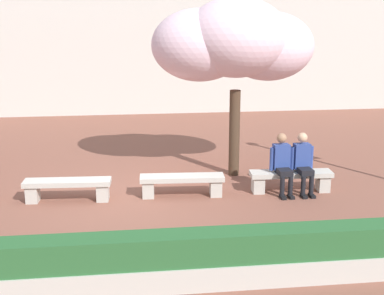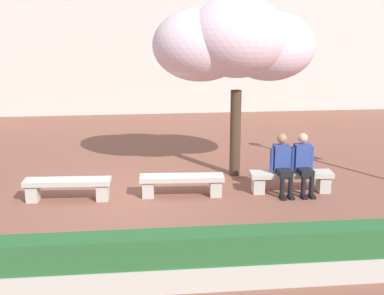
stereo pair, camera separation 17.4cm
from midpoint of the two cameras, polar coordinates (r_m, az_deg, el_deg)
ground_plane at (r=11.29m, az=-7.49°, el=-5.40°), size 100.00×100.00×0.00m
building_facade at (r=21.99m, az=-7.77°, el=13.66°), size 28.00×4.00×7.13m
stone_bench_near_west at (r=11.27m, az=-13.56°, el=-4.10°), size 1.78×0.52×0.45m
stone_bench_center at (r=11.24m, az=-1.51°, el=-3.74°), size 1.78×0.52×0.45m
stone_bench_near_east at (r=11.70m, az=10.08°, el=-3.23°), size 1.78×0.52×0.45m
person_seated_left at (r=11.47m, az=9.18°, el=-1.48°), size 0.51×0.70×1.29m
person_seated_right at (r=11.61m, az=11.33°, el=-1.39°), size 0.51×0.69×1.29m
cherry_tree_main at (r=12.38m, az=4.02°, el=11.09°), size 3.76×2.35×4.11m
planter_hedge_foreground at (r=7.66m, az=-7.63°, el=-12.21°), size 10.93×0.50×0.80m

